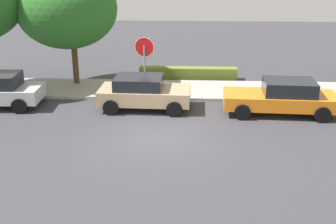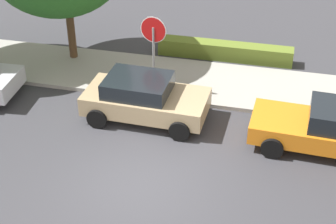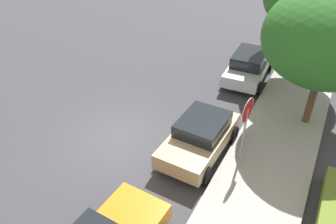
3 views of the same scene
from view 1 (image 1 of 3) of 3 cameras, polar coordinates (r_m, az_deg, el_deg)
ground_plane at (r=15.10m, az=-1.72°, el=-3.54°), size 60.00×60.00×0.00m
sidewalk_curb at (r=20.40m, az=-0.50°, el=3.04°), size 32.00×3.01×0.14m
stop_sign at (r=19.04m, az=-3.21°, el=7.62°), size 0.88×0.13×2.78m
parked_car_tan at (r=17.85m, az=-3.36°, el=2.71°), size 3.87×2.10×1.40m
parked_car_orange at (r=17.83m, az=15.18°, el=1.97°), size 4.62×2.10×1.43m
street_tree_mid_block at (r=21.05m, az=-13.53°, el=13.44°), size 4.76×4.76×5.70m
front_yard_hedge at (r=22.40m, az=2.74°, el=5.25°), size 5.14×0.62×0.64m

